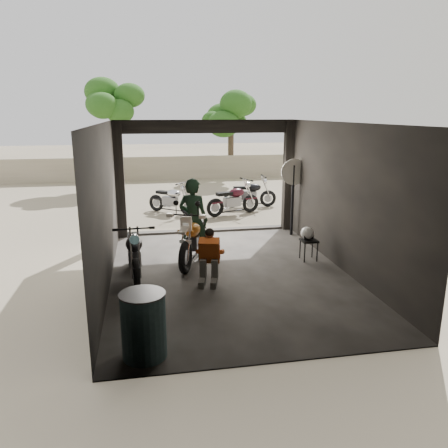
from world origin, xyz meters
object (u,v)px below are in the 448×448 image
object	(u,v)px
left_bike	(134,250)
outside_bike_c	(250,192)
rider	(193,220)
mechanic	(209,258)
outside_bike_b	(233,197)
stool	(309,243)
sign_post	(293,185)
helmet	(307,233)
main_bike	(194,235)
oil_drum	(144,326)
outside_bike_a	(171,197)

from	to	relation	value
left_bike	outside_bike_c	size ratio (longest dim) A/B	1.06
rider	mechanic	distance (m)	1.60
outside_bike_b	rider	bearing A→B (deg)	137.55
stool	left_bike	bearing A→B (deg)	-175.00
stool	rider	bearing A→B (deg)	168.08
left_bike	rider	xyz separation A→B (m)	(1.35, 0.91, 0.36)
stool	sign_post	xyz separation A→B (m)	(0.32, 2.15, 1.01)
stool	helmet	world-z (taller)	helmet
helmet	outside_bike_c	bearing A→B (deg)	82.21
main_bike	left_bike	distance (m)	1.52
mechanic	stool	bearing A→B (deg)	36.04
outside_bike_b	helmet	size ratio (longest dim) A/B	5.36
outside_bike_c	helmet	xyz separation A→B (m)	(-0.08, -6.00, 0.08)
main_bike	mechanic	xyz separation A→B (m)	(0.15, -1.34, -0.11)
outside_bike_b	mechanic	world-z (taller)	outside_bike_b
outside_bike_b	main_bike	bearing A→B (deg)	138.32
oil_drum	sign_post	distance (m)	7.12
mechanic	stool	xyz separation A→B (m)	(2.51, 0.98, -0.11)
left_bike	stool	size ratio (longest dim) A/B	3.56
outside_bike_c	mechanic	distance (m)	7.49
outside_bike_c	mechanic	bearing A→B (deg)	162.58
helmet	mechanic	bearing A→B (deg)	-164.40
helmet	oil_drum	size ratio (longest dim) A/B	0.34
outside_bike_a	mechanic	size ratio (longest dim) A/B	1.52
outside_bike_b	stool	world-z (taller)	outside_bike_b
outside_bike_b	mechanic	xyz separation A→B (m)	(-1.72, -5.95, -0.06)
main_bike	rider	bearing A→B (deg)	108.35
outside_bike_c	mechanic	xyz separation A→B (m)	(-2.57, -7.03, -0.03)
left_bike	outside_bike_a	distance (m)	6.03
outside_bike_b	oil_drum	xyz separation A→B (m)	(-3.03, -8.53, -0.11)
outside_bike_a	outside_bike_c	distance (m)	2.94
helmet	sign_post	world-z (taller)	sign_post
outside_bike_c	oil_drum	xyz separation A→B (m)	(-3.88, -9.62, -0.09)
mechanic	outside_bike_a	bearing A→B (deg)	107.70
stool	outside_bike_c	bearing A→B (deg)	89.49
outside_bike_c	rider	distance (m)	6.14
stool	oil_drum	bearing A→B (deg)	-137.01
outside_bike_a	helmet	distance (m)	6.20
outside_bike_c	sign_post	size ratio (longest dim) A/B	0.79
outside_bike_a	outside_bike_c	xyz separation A→B (m)	(2.90, 0.48, 0.02)
rider	oil_drum	xyz separation A→B (m)	(-1.17, -4.12, -0.49)
rider	stool	world-z (taller)	rider
rider	stool	xyz separation A→B (m)	(2.65, -0.56, -0.54)
main_bike	oil_drum	world-z (taller)	main_bike
left_bike	oil_drum	size ratio (longest dim) A/B	1.86
left_bike	sign_post	distance (m)	5.06
outside_bike_b	mechanic	bearing A→B (deg)	144.26
outside_bike_b	rider	size ratio (longest dim) A/B	0.91
outside_bike_c	sign_post	xyz separation A→B (m)	(0.26, -3.91, 0.87)
helmet	oil_drum	xyz separation A→B (m)	(-3.79, -3.61, -0.17)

